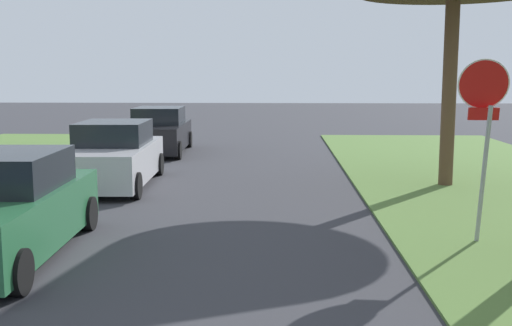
# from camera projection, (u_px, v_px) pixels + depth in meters

# --- Properties ---
(stop_sign_far) EXTENTS (0.81, 0.54, 2.95)m
(stop_sign_far) POSITION_uv_depth(u_px,v_px,m) (484.00, 111.00, 9.95)
(stop_sign_far) COLOR #9EA0A5
(stop_sign_far) RESTS_ON grass_verge_right
(parked_sedan_green) EXTENTS (2.08, 4.46, 1.57)m
(parked_sedan_green) POSITION_uv_depth(u_px,v_px,m) (1.00, 210.00, 9.48)
(parked_sedan_green) COLOR #28663D
(parked_sedan_green) RESTS_ON ground
(parked_sedan_silver) EXTENTS (2.08, 4.46, 1.57)m
(parked_sedan_silver) POSITION_uv_depth(u_px,v_px,m) (113.00, 156.00, 15.46)
(parked_sedan_silver) COLOR #BCBCC1
(parked_sedan_silver) RESTS_ON ground
(parked_sedan_black) EXTENTS (2.08, 4.46, 1.57)m
(parked_sedan_black) POSITION_uv_depth(u_px,v_px,m) (159.00, 132.00, 21.81)
(parked_sedan_black) COLOR black
(parked_sedan_black) RESTS_ON ground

